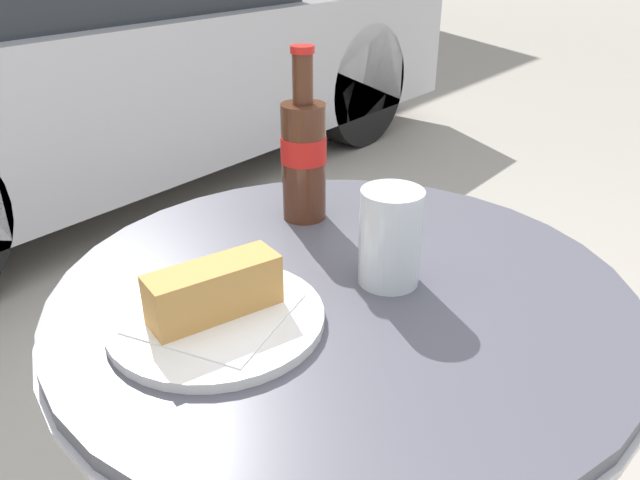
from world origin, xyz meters
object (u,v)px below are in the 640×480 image
Objects in this scene: bistro_table at (340,382)px; cola_bottle_left at (304,154)px; lunch_plate_near at (216,308)px; drinking_glass at (390,241)px; parked_car at (75,49)px.

bistro_table is 2.90× the size of cola_bottle_left.
lunch_plate_near is (-0.28, -0.11, -0.08)m from cola_bottle_left.
cola_bottle_left reaches higher than bistro_table.
lunch_plate_near reaches higher than bistro_table.
drinking_glass is at bearing -43.49° from bistro_table.
cola_bottle_left reaches higher than drinking_glass.
parked_car is (1.09, 2.38, 0.03)m from bistro_table.
bistro_table is at bearing -126.85° from cola_bottle_left.
parked_car reaches higher than cola_bottle_left.
drinking_glass is 2.64m from parked_car.
cola_bottle_left is 2.08× the size of drinking_glass.
lunch_plate_near is at bearing 159.15° from bistro_table.
drinking_glass is 0.22m from lunch_plate_near.
parked_car is (0.96, 2.21, -0.22)m from cola_bottle_left.
cola_bottle_left is 1.05× the size of lunch_plate_near.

